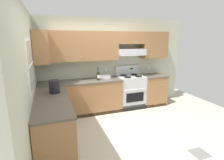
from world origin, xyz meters
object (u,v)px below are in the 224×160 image
at_px(wine_bottle, 98,75).
at_px(bowl, 104,77).
at_px(stove, 131,91).
at_px(bucket, 54,86).

distance_m(wine_bottle, bowl, 0.30).
distance_m(stove, bowl, 0.91).
xyz_separation_m(stove, wine_bottle, (-1.00, -0.08, 0.56)).
relative_size(wine_bottle, bowl, 1.16).
xyz_separation_m(wine_bottle, bucket, (-1.14, -0.80, 0.01)).
bearing_deg(bowl, wine_bottle, -142.74).
bearing_deg(bowl, stove, -7.14).
height_order(wine_bottle, bucket, wine_bottle).
relative_size(bowl, bucket, 1.10).
distance_m(stove, bucket, 2.38).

